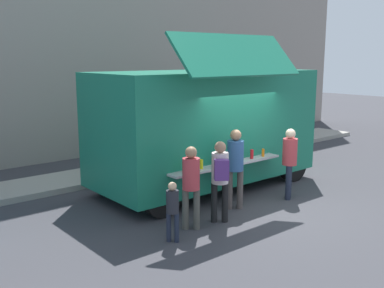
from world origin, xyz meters
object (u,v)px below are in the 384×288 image
(customer_rear_waiting, at_px, (191,180))
(customer_front_ordering, at_px, (234,162))
(child_near_queue, at_px, (173,206))
(trash_bin, at_px, (246,138))
(food_truck_main, at_px, (207,125))
(customer_mid_with_backpack, at_px, (220,174))
(customer_extra_browsing, at_px, (290,157))

(customer_rear_waiting, bearing_deg, customer_front_ordering, -35.72)
(customer_rear_waiting, bearing_deg, child_near_queue, 154.04)
(trash_bin, distance_m, customer_front_ordering, 6.18)
(food_truck_main, bearing_deg, child_near_queue, -141.35)
(trash_bin, height_order, customer_mid_with_backpack, customer_mid_with_backpack)
(customer_extra_browsing, bearing_deg, customer_rear_waiting, 57.00)
(child_near_queue, bearing_deg, trash_bin, -4.95)
(food_truck_main, xyz_separation_m, customer_mid_with_backpack, (-1.53, -2.12, -0.61))
(customer_front_ordering, xyz_separation_m, customer_extra_browsing, (1.53, -0.32, -0.05))
(customer_front_ordering, bearing_deg, customer_mid_with_backpack, 151.91)
(trash_bin, xyz_separation_m, child_near_queue, (-6.85, -4.60, 0.16))
(food_truck_main, height_order, trash_bin, food_truck_main)
(food_truck_main, relative_size, customer_extra_browsing, 3.45)
(food_truck_main, relative_size, customer_mid_with_backpack, 3.46)
(customer_mid_with_backpack, relative_size, customer_rear_waiting, 1.01)
(customer_extra_browsing, distance_m, child_near_queue, 3.74)
(child_near_queue, bearing_deg, customer_extra_browsing, -34.69)
(customer_front_ordering, bearing_deg, food_truck_main, 12.90)
(child_near_queue, bearing_deg, customer_rear_waiting, -17.04)
(trash_bin, xyz_separation_m, customer_front_ordering, (-4.67, -4.01, 0.55))
(customer_front_ordering, distance_m, customer_rear_waiting, 1.56)
(customer_front_ordering, xyz_separation_m, customer_mid_with_backpack, (-0.84, -0.43, -0.03))
(food_truck_main, xyz_separation_m, customer_extra_browsing, (0.85, -2.01, -0.63))
(food_truck_main, distance_m, child_near_queue, 3.78)
(food_truck_main, height_order, customer_front_ordering, food_truck_main)
(customer_mid_with_backpack, bearing_deg, food_truck_main, 1.25)
(food_truck_main, bearing_deg, trash_bin, 30.35)
(customer_front_ordering, bearing_deg, customer_extra_browsing, -66.93)
(customer_front_ordering, height_order, customer_mid_with_backpack, customer_front_ordering)
(customer_rear_waiting, xyz_separation_m, customer_extra_browsing, (3.05, 0.00, 0.02))
(customer_mid_with_backpack, height_order, customer_rear_waiting, customer_mid_with_backpack)
(food_truck_main, relative_size, trash_bin, 5.60)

